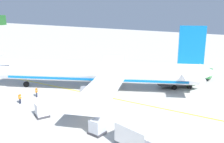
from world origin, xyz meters
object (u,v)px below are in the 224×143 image
service_truck_fuel (196,72)px  service_truck_catering (183,81)px  airliner_foreground (100,72)px  cargo_container_mid (97,126)px  crew_marshaller (36,91)px  service_truck_baggage (141,138)px  crew_loader_left (20,98)px  cargo_container_near (42,110)px

service_truck_fuel → service_truck_catering: size_ratio=0.93×
airliner_foreground → cargo_container_mid: bearing=-148.4°
crew_marshaller → airliner_foreground: bearing=-40.3°
airliner_foreground → crew_marshaller: (-8.60, 7.29, -2.35)m
service_truck_baggage → crew_marshaller: 23.17m
service_truck_fuel → crew_loader_left: (-28.54, 20.98, -0.51)m
airliner_foreground → cargo_container_near: airliner_foreground is taller
service_truck_catering → crew_loader_left: bearing=136.6°
service_truck_fuel → service_truck_baggage: 31.51m
service_truck_baggage → cargo_container_near: service_truck_baggage is taller
service_truck_baggage → cargo_container_mid: service_truck_baggage is taller
cargo_container_mid → crew_marshaller: bearing=70.8°
service_truck_fuel → cargo_container_mid: bearing=170.7°
cargo_container_mid → crew_loader_left: (2.02, 15.97, 0.07)m
service_truck_baggage → service_truck_fuel: bearing=2.3°
service_truck_catering → crew_loader_left: 29.27m
airliner_foreground → crew_loader_left: 14.35m
crew_loader_left → cargo_container_near: bearing=-105.3°
service_truck_catering → crew_marshaller: service_truck_catering is taller
crew_marshaller → crew_loader_left: 3.55m
cargo_container_near → crew_marshaller: (5.32, 6.53, 0.05)m
service_truck_baggage → crew_loader_left: (2.95, 22.22, -0.52)m
service_truck_catering → cargo_container_near: bearing=149.5°
cargo_container_near → crew_marshaller: bearing=50.8°
service_truck_catering → service_truck_fuel: bearing=-6.9°
service_truck_catering → cargo_container_mid: (-23.30, 4.12, -0.20)m
airliner_foreground → service_truck_fuel: (16.40, -13.70, -1.85)m
service_truck_catering → crew_marshaller: bearing=131.4°
service_truck_catering → airliner_foreground: bearing=125.5°
cargo_container_near → airliner_foreground: bearing=-3.1°
service_truck_baggage → cargo_container_mid: bearing=81.6°
cargo_container_mid → crew_marshaller: 16.93m
airliner_foreground → crew_loader_left: size_ratio=22.62×
service_truck_fuel → cargo_container_mid: service_truck_fuel is taller
service_truck_fuel → crew_marshaller: size_ratio=3.44×
cargo_container_near → service_truck_catering: bearing=-30.5°
crew_loader_left → airliner_foreground: bearing=-30.9°
service_truck_catering → crew_marshaller: (-17.74, 20.11, -0.13)m
airliner_foreground → cargo_container_near: bearing=176.9°
service_truck_fuel → service_truck_catering: (-7.26, 0.88, -0.38)m
service_truck_fuel → service_truck_baggage: bearing=-177.7°
airliner_foreground → crew_marshaller: bearing=139.7°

